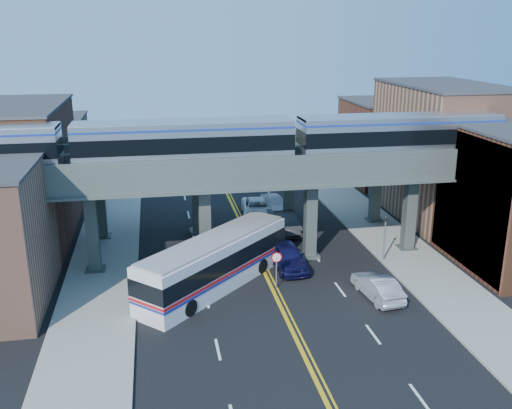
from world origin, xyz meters
TOP-DOWN VIEW (x-y plane):
  - ground at (0.00, 0.00)m, footprint 120.00×120.00m
  - sidewalk_west at (-11.50, 10.00)m, footprint 5.00×70.00m
  - sidewalk_east at (11.50, 10.00)m, footprint 5.00×70.00m
  - building_west_b at (-18.50, 16.00)m, footprint 8.00×14.00m
  - building_west_c at (-18.50, 29.00)m, footprint 8.00×10.00m
  - building_east_b at (18.50, 16.00)m, footprint 8.00×14.00m
  - building_east_c at (18.50, 29.00)m, footprint 8.00×10.00m
  - mural_panel at (14.55, 4.00)m, footprint 0.10×9.50m
  - elevated_viaduct_near at (0.00, 8.00)m, footprint 52.00×3.60m
  - elevated_viaduct_far at (0.00, 15.00)m, footprint 52.00×3.60m
  - transit_train at (-5.24, 8.00)m, footprint 46.97×2.94m
  - stop_sign at (0.30, 3.00)m, footprint 0.76×0.09m
  - traffic_signal at (9.20, 6.00)m, footprint 0.15×0.18m
  - transit_bus at (-3.72, 3.99)m, footprint 11.29×11.29m
  - car_lane_a at (1.80, 6.30)m, footprint 2.61×5.55m
  - car_lane_b at (3.39, 14.01)m, footprint 2.11×5.45m
  - car_lane_c at (1.80, 18.19)m, footprint 3.38×6.28m
  - car_lane_d at (3.81, 19.82)m, footprint 2.67×5.25m
  - car_parked_curb at (6.50, 0.46)m, footprint 2.15×4.85m

SIDE VIEW (x-z plane):
  - ground at x=0.00m, z-range 0.00..0.00m
  - sidewalk_west at x=-11.50m, z-range 0.00..0.16m
  - sidewalk_east at x=11.50m, z-range 0.00..0.16m
  - car_lane_d at x=3.81m, z-range 0.00..1.46m
  - car_parked_curb at x=6.50m, z-range 0.00..1.55m
  - car_lane_c at x=1.80m, z-range 0.00..1.68m
  - car_lane_b at x=3.39m, z-range 0.00..1.77m
  - car_lane_a at x=1.80m, z-range 0.00..1.84m
  - transit_bus at x=-3.72m, z-range 0.05..3.41m
  - stop_sign at x=0.30m, z-range 0.44..3.07m
  - traffic_signal at x=9.20m, z-range 0.25..4.35m
  - building_west_c at x=-18.50m, z-range 0.00..8.00m
  - building_east_c at x=18.50m, z-range 0.00..9.00m
  - mural_panel at x=14.55m, z-range 0.00..9.50m
  - building_west_b at x=-18.50m, z-range 0.00..11.00m
  - building_east_b at x=18.50m, z-range 0.00..12.00m
  - elevated_viaduct_near at x=0.00m, z-range 2.77..10.17m
  - elevated_viaduct_far at x=0.00m, z-range 2.77..10.17m
  - transit_train at x=-5.24m, z-range 7.54..10.97m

